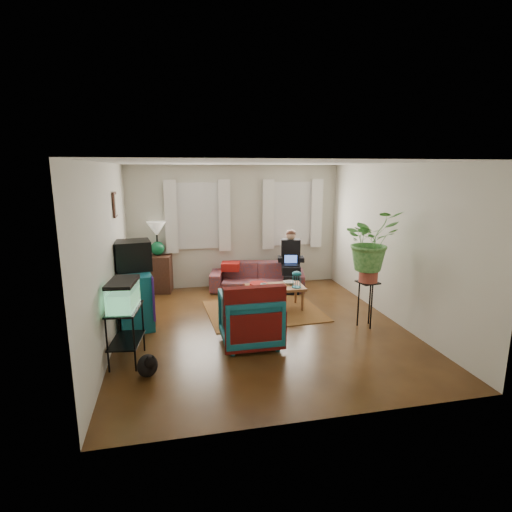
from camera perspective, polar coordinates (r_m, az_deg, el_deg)
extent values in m
cube|color=#4F2B14|center=(6.57, 0.74, -10.16)|extent=(4.50, 5.00, 0.01)
cube|color=white|center=(6.07, 0.81, 13.16)|extent=(4.50, 5.00, 0.01)
cube|color=silver|center=(8.61, -2.94, 4.22)|extent=(4.50, 0.01, 2.60)
cube|color=silver|center=(3.87, 9.10, -6.07)|extent=(4.50, 0.01, 2.60)
cube|color=silver|center=(6.10, -20.28, 0.11)|extent=(0.01, 5.00, 2.60)
cube|color=silver|center=(7.03, 18.96, 1.73)|extent=(0.01, 5.00, 2.60)
cube|color=white|center=(8.47, -8.31, 5.67)|extent=(1.08, 0.04, 1.38)
cube|color=white|center=(8.84, 5.13, 6.03)|extent=(1.08, 0.04, 1.38)
cube|color=white|center=(8.39, -8.28, 5.61)|extent=(1.36, 0.06, 1.50)
cube|color=white|center=(8.77, 5.28, 5.97)|extent=(1.36, 0.06, 1.50)
cube|color=#3D2616|center=(6.84, -19.43, 6.93)|extent=(0.04, 0.32, 0.40)
cube|color=brown|center=(7.26, 1.12, -7.85)|extent=(2.08, 1.71, 0.01)
imported|color=brown|center=(8.43, 0.17, -2.32)|extent=(2.07, 1.20, 0.76)
cube|color=#372014|center=(8.57, -13.71, -2.40)|extent=(0.60, 0.60, 0.77)
cube|color=#136874|center=(6.86, -16.92, -5.70)|extent=(0.65, 1.07, 0.90)
cube|color=black|center=(6.79, -17.18, 0.11)|extent=(0.62, 0.58, 0.48)
cube|color=black|center=(5.63, -18.06, -10.69)|extent=(0.45, 0.70, 0.74)
cube|color=#7FD899|center=(5.44, -18.45, -5.19)|extent=(0.40, 0.64, 0.39)
ellipsoid|color=black|center=(5.27, -15.27, -14.59)|extent=(0.35, 0.44, 0.33)
imported|color=#12696E|center=(5.85, -0.85, -8.53)|extent=(0.84, 0.78, 0.85)
cube|color=#9E0A0A|center=(5.49, -0.15, -7.99)|extent=(0.86, 0.20, 0.70)
cube|color=brown|center=(7.33, 2.74, -5.94)|extent=(1.05, 0.59, 0.43)
imported|color=white|center=(7.12, 1.08, -4.29)|extent=(0.12, 0.12, 0.09)
imported|color=beige|center=(7.11, 3.45, -4.35)|extent=(0.10, 0.10, 0.09)
imported|color=white|center=(7.42, 4.73, -3.81)|extent=(0.21, 0.21, 0.05)
cylinder|color=#B21414|center=(7.34, 0.35, -4.00)|extent=(0.33, 0.33, 0.04)
cube|color=black|center=(6.73, 15.50, -6.63)|extent=(0.37, 0.37, 0.75)
imported|color=#599947|center=(6.51, 15.95, 0.86)|extent=(0.97, 0.87, 0.95)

